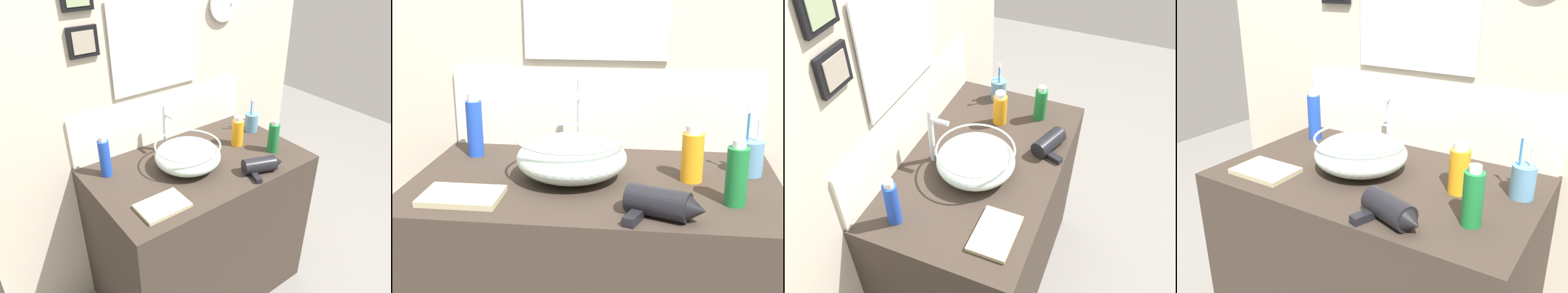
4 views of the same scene
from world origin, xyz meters
TOP-DOWN VIEW (x-y plane):
  - vanity_counter at (0.00, 0.00)m, footprint 1.07×0.65m
  - back_panel at (-0.00, 0.35)m, footprint 1.94×0.10m
  - glass_bowl_sink at (-0.07, -0.00)m, footprint 0.32×0.32m
  - faucet at (-0.07, 0.19)m, footprint 0.02×0.09m
  - hair_drier at (0.19, -0.24)m, footprint 0.21×0.14m
  - toothbrush_cup at (0.45, 0.10)m, footprint 0.07×0.07m
  - spray_bottle at (0.38, -0.14)m, footprint 0.06×0.06m
  - soap_dispenser at (-0.41, 0.18)m, footprint 0.05×0.05m
  - shampoo_bottle at (0.28, 0.02)m, footprint 0.06×0.06m
  - hand_towel at (-0.33, -0.19)m, footprint 0.21×0.15m

SIDE VIEW (x-z plane):
  - vanity_counter at x=0.00m, z-range 0.00..0.85m
  - hand_towel at x=-0.33m, z-range 0.85..0.87m
  - hair_drier at x=0.19m, z-range 0.85..0.93m
  - toothbrush_cup at x=0.45m, z-range 0.80..1.01m
  - glass_bowl_sink at x=-0.07m, z-range 0.86..0.99m
  - shampoo_bottle at x=0.28m, z-range 0.85..1.02m
  - spray_bottle at x=0.38m, z-range 0.85..1.02m
  - soap_dispenser at x=-0.41m, z-range 0.85..1.06m
  - faucet at x=-0.07m, z-range 0.87..1.13m
  - back_panel at x=0.00m, z-range 0.00..2.33m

